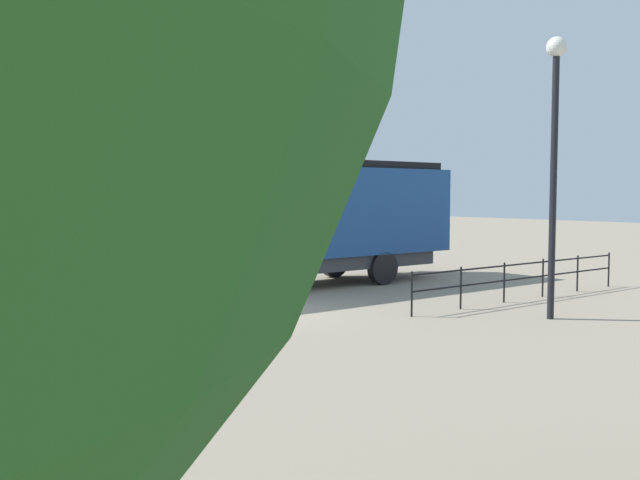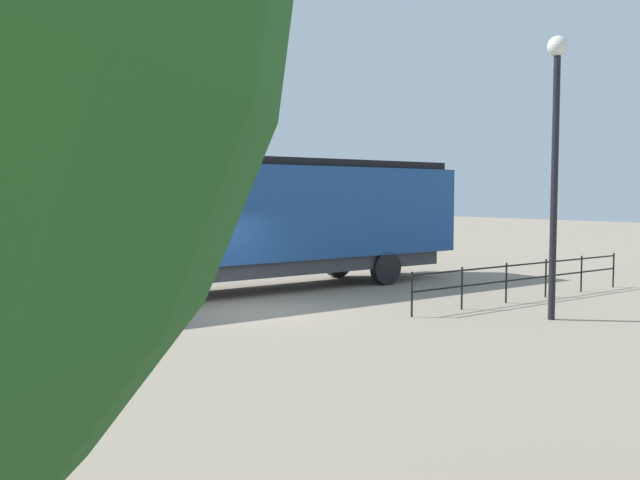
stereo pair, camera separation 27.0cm
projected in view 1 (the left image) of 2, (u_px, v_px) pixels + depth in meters
name	position (u px, v px, depth m)	size (l,w,h in m)	color
ground_plane	(255.00, 311.00, 17.20)	(120.00, 120.00, 0.00)	gray
locomotive	(231.00, 217.00, 20.20)	(2.88, 16.95, 4.06)	navy
lamp_post	(555.00, 133.00, 15.88)	(0.47, 0.47, 6.62)	black
platform_fence	(524.00, 274.00, 19.09)	(0.05, 8.91, 1.10)	black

